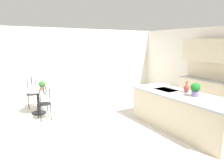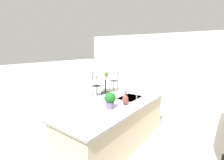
{
  "view_description": "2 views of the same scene",
  "coord_description": "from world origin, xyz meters",
  "px_view_note": "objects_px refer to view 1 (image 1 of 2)",
  "views": [
    {
      "loc": [
        3.59,
        -3.16,
        2.16
      ],
      "look_at": [
        -1.69,
        0.03,
        1.03
      ],
      "focal_mm": 33.06,
      "sensor_mm": 36.0,
      "label": 1
    },
    {
      "loc": [
        3.02,
        2.74,
        2.08
      ],
      "look_at": [
        -1.71,
        -0.76,
        0.92
      ],
      "focal_mm": 26.31,
      "sensor_mm": 36.0,
      "label": 2
    }
  ],
  "objects_px": {
    "bistro_table": "(38,99)",
    "potted_plant_on_table": "(42,85)",
    "vase_on_counter": "(186,88)",
    "chair_near_window": "(44,100)",
    "chair_by_island": "(32,90)",
    "potted_plant_counter_near": "(195,89)"
  },
  "relations": [
    {
      "from": "potted_plant_on_table",
      "to": "vase_on_counter",
      "type": "bearing_deg",
      "value": 44.03
    },
    {
      "from": "bistro_table",
      "to": "chair_near_window",
      "type": "distance_m",
      "value": 0.7
    },
    {
      "from": "bistro_table",
      "to": "potted_plant_on_table",
      "type": "distance_m",
      "value": 0.47
    },
    {
      "from": "bistro_table",
      "to": "potted_plant_on_table",
      "type": "height_order",
      "value": "potted_plant_on_table"
    },
    {
      "from": "bistro_table",
      "to": "potted_plant_counter_near",
      "type": "distance_m",
      "value": 4.48
    },
    {
      "from": "bistro_table",
      "to": "vase_on_counter",
      "type": "distance_m",
      "value": 4.3
    },
    {
      "from": "bistro_table",
      "to": "vase_on_counter",
      "type": "xyz_separation_m",
      "value": [
        3.04,
        2.98,
        0.58
      ]
    },
    {
      "from": "bistro_table",
      "to": "chair_by_island",
      "type": "xyz_separation_m",
      "value": [
        -0.77,
        -0.03,
        0.13
      ]
    },
    {
      "from": "potted_plant_on_table",
      "to": "chair_near_window",
      "type": "bearing_deg",
      "value": -8.27
    },
    {
      "from": "potted_plant_counter_near",
      "to": "vase_on_counter",
      "type": "height_order",
      "value": "potted_plant_counter_near"
    },
    {
      "from": "chair_near_window",
      "to": "chair_by_island",
      "type": "height_order",
      "value": "same"
    },
    {
      "from": "bistro_table",
      "to": "chair_by_island",
      "type": "height_order",
      "value": "chair_by_island"
    },
    {
      "from": "chair_by_island",
      "to": "potted_plant_on_table",
      "type": "height_order",
      "value": "chair_by_island"
    },
    {
      "from": "bistro_table",
      "to": "potted_plant_counter_near",
      "type": "bearing_deg",
      "value": 40.02
    },
    {
      "from": "chair_near_window",
      "to": "chair_by_island",
      "type": "distance_m",
      "value": 1.46
    },
    {
      "from": "bistro_table",
      "to": "chair_by_island",
      "type": "bearing_deg",
      "value": -178.09
    },
    {
      "from": "chair_near_window",
      "to": "chair_by_island",
      "type": "relative_size",
      "value": 1.0
    },
    {
      "from": "potted_plant_counter_near",
      "to": "chair_by_island",
      "type": "bearing_deg",
      "value": -145.36
    },
    {
      "from": "chair_near_window",
      "to": "bistro_table",
      "type": "bearing_deg",
      "value": -177.81
    },
    {
      "from": "bistro_table",
      "to": "potted_plant_on_table",
      "type": "relative_size",
      "value": 2.9
    },
    {
      "from": "chair_near_window",
      "to": "chair_by_island",
      "type": "bearing_deg",
      "value": -177.96
    },
    {
      "from": "chair_by_island",
      "to": "potted_plant_counter_near",
      "type": "bearing_deg",
      "value": 34.64
    }
  ]
}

